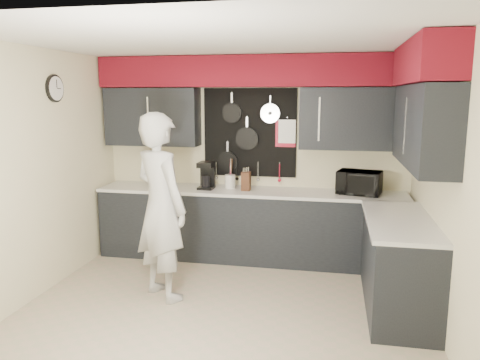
% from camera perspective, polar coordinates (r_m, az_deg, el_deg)
% --- Properties ---
extents(ground, '(4.00, 4.00, 0.00)m').
position_cam_1_polar(ground, '(4.89, -1.95, -15.20)').
color(ground, tan).
rests_on(ground, ground).
extents(back_wall_assembly, '(4.00, 0.36, 2.60)m').
position_cam_1_polar(back_wall_assembly, '(5.99, 1.56, 9.36)').
color(back_wall_assembly, beige).
rests_on(back_wall_assembly, ground).
extents(right_wall_assembly, '(0.36, 3.50, 2.60)m').
position_cam_1_polar(right_wall_assembly, '(4.64, 21.79, 7.55)').
color(right_wall_assembly, beige).
rests_on(right_wall_assembly, ground).
extents(left_wall_assembly, '(0.05, 3.50, 2.60)m').
position_cam_1_polar(left_wall_assembly, '(5.32, -23.42, 1.10)').
color(left_wall_assembly, beige).
rests_on(left_wall_assembly, ground).
extents(base_cabinets, '(3.95, 2.20, 0.92)m').
position_cam_1_polar(base_cabinets, '(5.70, 5.48, -6.58)').
color(base_cabinets, black).
rests_on(base_cabinets, ground).
extents(microwave, '(0.58, 0.46, 0.28)m').
position_cam_1_polar(microwave, '(5.86, 14.32, -0.31)').
color(microwave, black).
rests_on(microwave, base_cabinets).
extents(knife_block, '(0.11, 0.11, 0.24)m').
position_cam_1_polar(knife_block, '(5.90, 0.74, -0.15)').
color(knife_block, '#362311').
rests_on(knife_block, base_cabinets).
extents(utensil_crock, '(0.14, 0.14, 0.18)m').
position_cam_1_polar(utensil_crock, '(6.06, -1.22, -0.17)').
color(utensil_crock, silver).
rests_on(utensil_crock, base_cabinets).
extents(coffee_maker, '(0.19, 0.23, 0.35)m').
position_cam_1_polar(coffee_maker, '(6.03, -4.08, 0.65)').
color(coffee_maker, black).
rests_on(coffee_maker, base_cabinets).
extents(person, '(0.85, 0.79, 1.94)m').
position_cam_1_polar(person, '(4.89, -9.61, -3.26)').
color(person, '#B0B0AE').
rests_on(person, ground).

